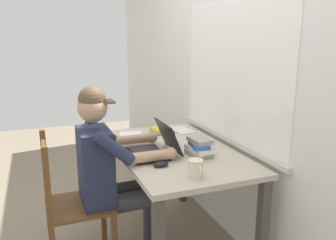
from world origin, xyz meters
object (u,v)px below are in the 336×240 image
at_px(seated_person, 111,167).
at_px(computer_mouse, 161,164).
at_px(laptop, 155,147).
at_px(wooden_chair, 71,205).
at_px(landscape_photo_print, 134,138).
at_px(desk, 174,162).
at_px(coffee_mug_white, 196,168).
at_px(coffee_mug_dark, 170,138).
at_px(book_stack_main, 199,148).
at_px(book_stack_side, 160,130).

distance_m(seated_person, computer_mouse, 0.39).
distance_m(seated_person, laptop, 0.33).
relative_size(wooden_chair, laptop, 2.83).
bearing_deg(landscape_photo_print, computer_mouse, -10.31).
distance_m(desk, landscape_photo_print, 0.42).
xyz_separation_m(computer_mouse, coffee_mug_white, (0.22, 0.13, 0.04)).
height_order(wooden_chair, coffee_mug_white, wooden_chair).
height_order(desk, wooden_chair, wooden_chair).
relative_size(laptop, coffee_mug_dark, 2.91).
bearing_deg(book_stack_main, computer_mouse, -72.95).
bearing_deg(desk, book_stack_main, 26.06).
bearing_deg(desk, coffee_mug_dark, 172.35).
bearing_deg(wooden_chair, book_stack_side, 120.07).
bearing_deg(wooden_chair, landscape_photo_print, 125.13).
bearing_deg(coffee_mug_dark, computer_mouse, -28.50).
relative_size(computer_mouse, book_stack_side, 0.50).
xyz_separation_m(desk, seated_person, (0.03, -0.47, 0.03)).
bearing_deg(coffee_mug_dark, book_stack_main, 14.80).
height_order(desk, laptop, laptop).
relative_size(coffee_mug_white, book_stack_side, 0.63).
xyz_separation_m(seated_person, coffee_mug_dark, (-0.14, 0.48, 0.11)).
height_order(coffee_mug_dark, landscape_photo_print, coffee_mug_dark).
bearing_deg(landscape_photo_print, coffee_mug_white, -1.58).
relative_size(laptop, book_stack_main, 1.58).
bearing_deg(laptop, seated_person, -97.12).
bearing_deg(laptop, desk, 110.98).
distance_m(desk, book_stack_side, 0.46).
bearing_deg(book_stack_main, wooden_chair, -102.00).
xyz_separation_m(coffee_mug_white, book_stack_main, (-0.32, 0.18, 0.01)).
height_order(computer_mouse, landscape_photo_print, computer_mouse).
xyz_separation_m(coffee_mug_dark, book_stack_side, (-0.32, 0.04, -0.02)).
bearing_deg(book_stack_main, seated_person, -107.62).
bearing_deg(book_stack_side, landscape_photo_print, -72.98).
height_order(desk, coffee_mug_dark, coffee_mug_dark).
height_order(laptop, landscape_photo_print, laptop).
bearing_deg(book_stack_side, coffee_mug_white, -7.97).
xyz_separation_m(coffee_mug_dark, book_stack_main, (0.32, 0.08, 0.01)).
xyz_separation_m(coffee_mug_white, book_stack_side, (-0.96, 0.13, -0.03)).
height_order(wooden_chair, book_stack_side, wooden_chair).
bearing_deg(coffee_mug_dark, wooden_chair, -79.51).
distance_m(computer_mouse, book_stack_main, 0.33).
bearing_deg(seated_person, landscape_photo_print, 145.09).
height_order(wooden_chair, book_stack_main, wooden_chair).
distance_m(wooden_chair, computer_mouse, 0.68).
height_order(wooden_chair, coffee_mug_dark, wooden_chair).
height_order(laptop, coffee_mug_dark, laptop).
height_order(seated_person, laptop, seated_person).
bearing_deg(computer_mouse, landscape_photo_print, 178.75).
xyz_separation_m(book_stack_side, landscape_photo_print, (0.08, -0.25, -0.02)).
bearing_deg(landscape_photo_print, laptop, -4.80).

